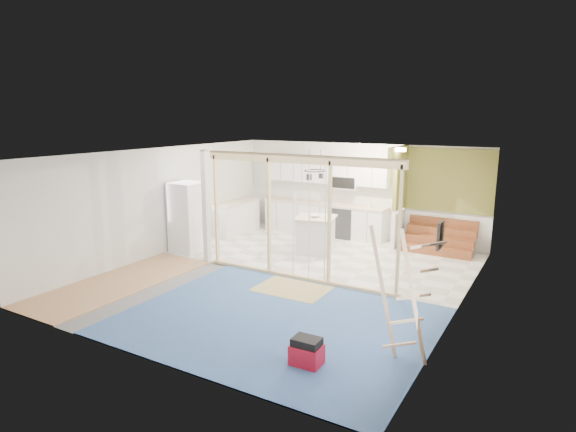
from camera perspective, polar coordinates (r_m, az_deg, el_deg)
The scene contains 17 objects.
room at distance 9.90m, azimuth -0.31°, elevation -0.09°, with size 7.01×8.01×2.61m.
floor_overlays at distance 10.26m, azimuth 0.23°, elevation -7.14°, with size 7.00×8.00×0.03m.
stud_frame at distance 9.98m, azimuth -1.65°, elevation 1.79°, with size 4.66×0.14×2.60m.
base_cabinets at distance 13.71m, azimuth 1.02°, elevation -0.27°, with size 4.45×2.24×0.93m.
upper_cabinets at distance 13.54m, azimuth 4.84°, elevation 5.34°, with size 3.60×0.41×0.85m.
green_partition at distance 12.57m, azimuth 16.41°, elevation 0.35°, with size 2.25×1.51×2.60m.
pot_rack at distance 11.57m, azimuth 3.14°, elevation 5.13°, with size 0.52×0.52×0.72m.
sheathing_panel at distance 6.82m, azimuth 16.73°, elevation -6.17°, with size 0.02×4.00×2.60m, color tan.
electrical_panel at distance 7.30m, azimuth 17.63°, elevation -2.19°, with size 0.04×0.30×0.40m, color #343438.
ceiling_light at distance 11.90m, azimuth 13.05°, elevation 7.66°, with size 0.32×0.32×0.08m, color #FFEABF.
fridge at distance 12.11m, azimuth -11.69°, elevation -0.18°, with size 0.80×0.78×1.75m.
island at distance 11.89m, azimuth 3.29°, elevation -2.26°, with size 1.14×1.14×0.91m.
bowl at distance 11.75m, azimuth 3.28°, elevation 0.02°, with size 0.24×0.24×0.06m, color silver.
soap_bottle_a at distance 13.87m, azimuth 0.77°, elevation 2.52°, with size 0.13×0.13×0.33m, color silver.
soap_bottle_b at distance 13.05m, azimuth 9.68°, elevation 1.41°, with size 0.08×0.08×0.18m, color white.
toolbox at distance 6.81m, azimuth 2.22°, elevation -15.85°, with size 0.43×0.32×0.40m.
ladder at distance 6.73m, azimuth 13.37°, elevation -9.19°, with size 1.00×0.21×1.90m.
Camera 1 is at (4.91, -8.34, 3.36)m, focal length 30.00 mm.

